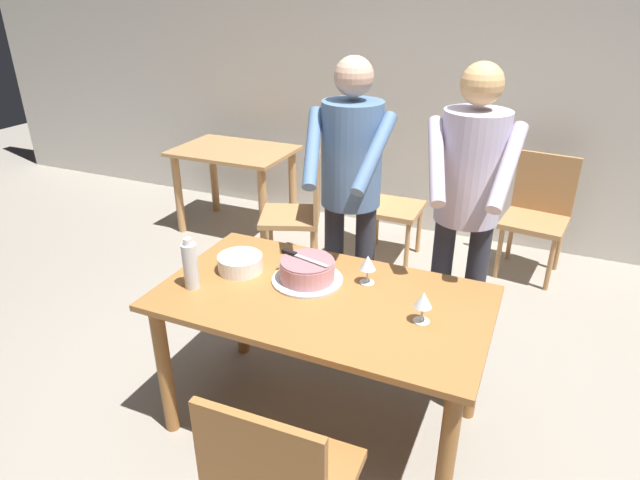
{
  "coord_description": "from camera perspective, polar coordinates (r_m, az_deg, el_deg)",
  "views": [
    {
      "loc": [
        0.83,
        -1.93,
        2.03
      ],
      "look_at": [
        -0.12,
        0.24,
        0.9
      ],
      "focal_mm": 30.22,
      "sensor_mm": 36.0,
      "label": 1
    }
  ],
  "objects": [
    {
      "name": "person_cutting_cake",
      "position": [
        2.89,
        3.27,
        6.15
      ],
      "size": [
        0.46,
        0.57,
        1.72
      ],
      "color": "#2D2D38",
      "rests_on": "ground_plane"
    },
    {
      "name": "background_chair_2",
      "position": [
        4.35,
        22.08,
        2.85
      ],
      "size": [
        0.49,
        0.49,
        0.9
      ],
      "color": "tan",
      "rests_on": "ground_plane"
    },
    {
      "name": "wine_glass_near",
      "position": [
        2.52,
        5.08,
        -2.5
      ],
      "size": [
        0.08,
        0.08,
        0.14
      ],
      "color": "silver",
      "rests_on": "main_dining_table"
    },
    {
      "name": "person_standing_beside",
      "position": [
        2.78,
        15.39,
        4.45
      ],
      "size": [
        0.46,
        0.57,
        1.72
      ],
      "color": "#2D2D38",
      "rests_on": "ground_plane"
    },
    {
      "name": "wine_glass_far",
      "position": [
        2.27,
        10.88,
        -6.32
      ],
      "size": [
        0.08,
        0.08,
        0.14
      ],
      "color": "silver",
      "rests_on": "main_dining_table"
    },
    {
      "name": "main_dining_table",
      "position": [
        2.52,
        0.27,
        -8.16
      ],
      "size": [
        1.5,
        0.84,
        0.75
      ],
      "color": "#9E6633",
      "rests_on": "ground_plane"
    },
    {
      "name": "water_bottle",
      "position": [
        2.54,
        -13.56,
        -2.6
      ],
      "size": [
        0.07,
        0.07,
        0.25
      ],
      "color": "silver",
      "rests_on": "main_dining_table"
    },
    {
      "name": "cake_knife",
      "position": [
        2.56,
        -2.62,
        -1.59
      ],
      "size": [
        0.27,
        0.09,
        0.02
      ],
      "color": "silver",
      "rests_on": "cake_on_platter"
    },
    {
      "name": "background_table",
      "position": [
        4.82,
        -9.02,
        7.63
      ],
      "size": [
        1.0,
        0.7,
        0.74
      ],
      "color": "tan",
      "rests_on": "ground_plane"
    },
    {
      "name": "background_chair_1",
      "position": [
        4.29,
        6.78,
        4.28
      ],
      "size": [
        0.44,
        0.44,
        0.9
      ],
      "color": "tan",
      "rests_on": "ground_plane"
    },
    {
      "name": "ground_plane",
      "position": [
        2.92,
        0.24,
        -18.56
      ],
      "size": [
        14.0,
        14.0,
        0.0
      ],
      "primitive_type": "plane",
      "color": "gray"
    },
    {
      "name": "cake_on_platter",
      "position": [
        2.55,
        -1.36,
        -3.33
      ],
      "size": [
        0.34,
        0.34,
        0.11
      ],
      "color": "silver",
      "rests_on": "main_dining_table"
    },
    {
      "name": "background_chair_0",
      "position": [
        4.07,
        -2.11,
        3.26
      ],
      "size": [
        0.57,
        0.57,
        0.9
      ],
      "color": "tan",
      "rests_on": "ground_plane"
    },
    {
      "name": "back_wall",
      "position": [
        4.68,
        13.78,
        16.43
      ],
      "size": [
        10.0,
        0.12,
        2.7
      ],
      "primitive_type": "cube",
      "color": "beige",
      "rests_on": "ground_plane"
    },
    {
      "name": "plate_stack",
      "position": [
        2.67,
        -8.44,
        -2.44
      ],
      "size": [
        0.22,
        0.22,
        0.08
      ],
      "color": "white",
      "rests_on": "main_dining_table"
    }
  ]
}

